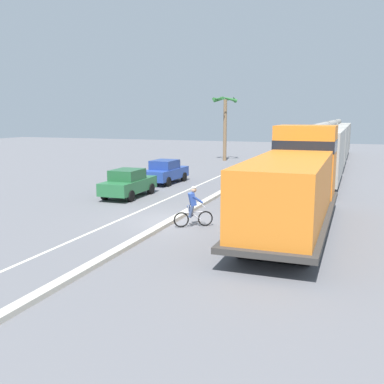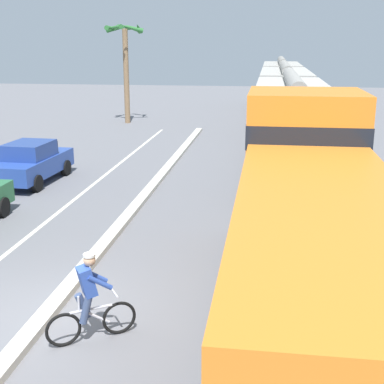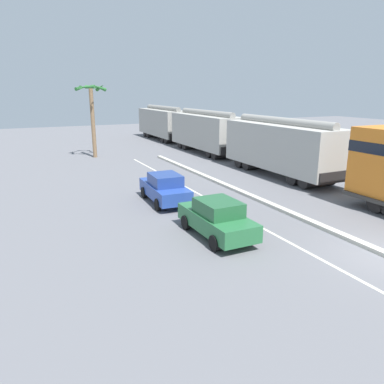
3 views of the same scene
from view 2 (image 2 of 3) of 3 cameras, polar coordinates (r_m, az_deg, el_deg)
ground_plane at (r=11.43m, az=-15.27°, el=-12.82°), size 120.00×120.00×0.00m
median_curb at (r=16.60m, az=-7.22°, el=-2.96°), size 0.36×36.00×0.16m
lane_stripe at (r=17.40m, az=-14.87°, el=-2.76°), size 0.14×36.00×0.01m
locomotive at (r=10.62m, az=12.62°, el=-4.26°), size 3.10×11.61×4.20m
hopper_car_lead at (r=22.38m, az=10.47°, el=7.00°), size 2.90×10.60×4.18m
hopper_car_middle at (r=33.89m, az=9.80°, el=9.90°), size 2.90×10.60×4.18m
hopper_car_trailing at (r=45.45m, az=9.47°, el=11.32°), size 2.90×10.60×4.18m
parked_car_blue at (r=21.94m, az=-16.72°, el=3.07°), size 1.99×4.28×1.62m
cyclist at (r=10.11m, az=-10.87°, el=-11.25°), size 1.47×0.98×1.71m
palm_tree_near at (r=37.08m, az=-7.13°, el=14.92°), size 2.74×2.79×6.64m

